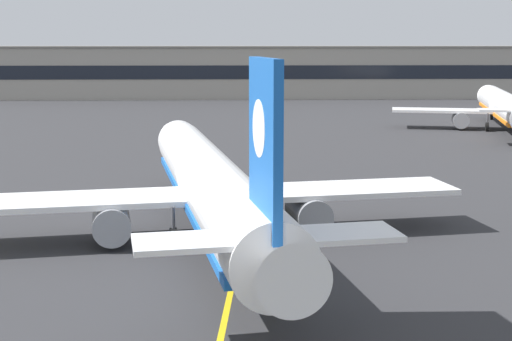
{
  "coord_description": "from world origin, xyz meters",
  "views": [
    {
      "loc": [
        -1.71,
        -32.04,
        12.39
      ],
      "look_at": [
        -0.27,
        13.3,
        4.41
      ],
      "focal_mm": 52.6,
      "sensor_mm": 36.0,
      "label": 1
    }
  ],
  "objects": [
    {
      "name": "ground_plane",
      "position": [
        0.0,
        0.0,
        0.0
      ],
      "size": [
        400.0,
        400.0,
        0.0
      ],
      "primitive_type": "plane",
      "color": "#2D2D30"
    },
    {
      "name": "taxiway_centreline",
      "position": [
        0.0,
        30.0,
        0.0
      ],
      "size": [
        12.82,
        179.58,
        0.01
      ],
      "primitive_type": "cube",
      "rotation": [
        0.0,
        0.0,
        -0.07
      ],
      "color": "yellow",
      "rests_on": "ground"
    },
    {
      "name": "airliner_foreground",
      "position": [
        -3.01,
        13.69,
        3.37
      ],
      "size": [
        32.35,
        41.35,
        11.65
      ],
      "color": "white",
      "rests_on": "ground"
    },
    {
      "name": "airliner_background",
      "position": [
        35.73,
        69.38,
        3.21
      ],
      "size": [
        30.76,
        39.19,
        11.1
      ],
      "color": "white",
      "rests_on": "ground"
    },
    {
      "name": "safety_cone_by_nose_gear",
      "position": [
        -2.71,
        29.74,
        0.26
      ],
      "size": [
        0.44,
        0.44,
        0.55
      ],
      "color": "orange",
      "rests_on": "ground"
    },
    {
      "name": "terminal_building",
      "position": [
        1.45,
        128.41,
        5.48
      ],
      "size": [
        123.39,
        12.4,
        10.94
      ],
      "color": "#9E998E",
      "rests_on": "ground"
    }
  ]
}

